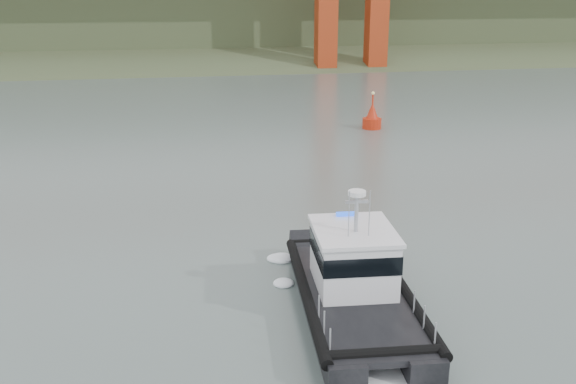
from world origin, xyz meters
The scene contains 4 objects.
ground centered at (0.00, 0.00, 0.00)m, with size 400.00×400.00×0.00m, color #51605A.
headlands centered at (0.00, 125.50, 7.05)m, with size 500.00×105.36×27.12m.
patrol_boat centered at (1.17, -0.36, 1.32)m, with size 4.70×11.12×5.28m.
nav_buoy centered at (12.34, 32.90, 0.95)m, with size 1.73×1.73×3.60m.
Camera 1 is at (-5.59, -22.79, 12.59)m, focal length 40.00 mm.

